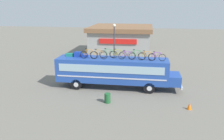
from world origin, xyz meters
TOP-DOWN VIEW (x-y plane):
  - ground_plane at (0.00, 0.00)m, footprint 120.00×120.00m
  - bus at (0.23, 0.00)m, footprint 11.84×2.50m
  - luggage_bag_1 at (-4.28, 0.31)m, footprint 0.68×0.37m
  - luggage_bag_2 at (-3.47, 0.29)m, footprint 0.62×0.52m
  - luggage_bag_3 at (-2.73, 0.33)m, footprint 0.63×0.42m
  - rooftop_bicycle_1 at (-2.14, -0.40)m, footprint 1.74×0.44m
  - rooftop_bicycle_2 at (-1.23, -0.39)m, footprint 1.68×0.44m
  - rooftop_bicycle_3 at (-0.38, 0.11)m, footprint 1.76×0.44m
  - rooftop_bicycle_4 at (0.50, 0.39)m, footprint 1.65×0.44m
  - rooftop_bicycle_5 at (1.42, -0.19)m, footprint 1.62×0.44m
  - rooftop_bicycle_6 at (2.33, -0.06)m, footprint 1.75×0.44m
  - rooftop_bicycle_7 at (3.25, -0.29)m, footprint 1.67×0.44m
  - rooftop_bicycle_8 at (4.15, -0.35)m, footprint 1.62×0.44m
  - roadside_building at (-0.89, 15.67)m, footprint 9.64×9.73m
  - trash_bin at (0.18, -3.71)m, footprint 0.51×0.51m
  - traffic_cone at (6.68, -4.01)m, footprint 0.36×0.36m
  - street_lamp at (-0.63, 5.74)m, footprint 0.36×0.36m

SIDE VIEW (x-z plane):
  - ground_plane at x=0.00m, z-range 0.00..0.00m
  - traffic_cone at x=6.68m, z-range 0.00..0.56m
  - trash_bin at x=0.18m, z-range 0.00..0.81m
  - bus at x=0.23m, z-range 0.29..3.21m
  - roadside_building at x=-0.89m, z-range 0.04..4.61m
  - luggage_bag_3 at x=-2.73m, z-range 2.92..3.20m
  - luggage_bag_1 at x=-4.28m, z-range 2.92..3.23m
  - luggage_bag_2 at x=-3.47m, z-range 2.92..3.39m
  - rooftop_bicycle_5 at x=1.42m, z-range 2.85..3.71m
  - rooftop_bicycle_8 at x=4.15m, z-range 2.85..3.71m
  - rooftop_bicycle_4 at x=0.50m, z-range 2.85..3.71m
  - rooftop_bicycle_7 at x=3.25m, z-range 2.84..3.75m
  - rooftop_bicycle_2 at x=-1.23m, z-range 2.84..3.78m
  - rooftop_bicycle_3 at x=-0.38m, z-range 2.84..3.79m
  - rooftop_bicycle_6 at x=2.33m, z-range 2.84..3.79m
  - rooftop_bicycle_1 at x=-2.14m, z-range 2.84..3.79m
  - street_lamp at x=-0.63m, z-range 0.69..6.39m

